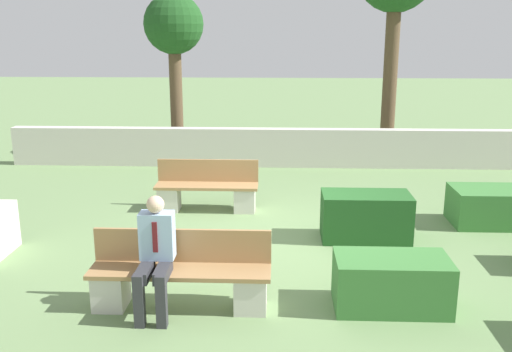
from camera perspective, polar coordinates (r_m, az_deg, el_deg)
ground_plane at (r=8.64m, az=2.03°, el=-6.64°), size 60.00×60.00×0.00m
perimeter_wall at (r=13.26m, az=2.20°, el=2.86°), size 12.45×0.30×0.89m
bench_front at (r=6.68m, az=-7.55°, el=-10.10°), size 2.07×0.49×0.87m
bench_left_side at (r=10.08m, az=-4.92°, el=-1.56°), size 1.80×0.48×0.87m
person_seated_man at (r=6.44m, az=-10.05°, el=-7.36°), size 0.38×0.64×1.34m
hedge_block_mid_right at (r=6.80m, az=13.38°, el=-10.34°), size 1.29×0.69×0.61m
hedge_block_far_left at (r=8.82m, az=10.90°, el=-4.00°), size 1.33×0.68×0.72m
tree_leftmost at (r=14.36m, az=-8.21°, el=14.22°), size 1.45×1.45×3.96m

